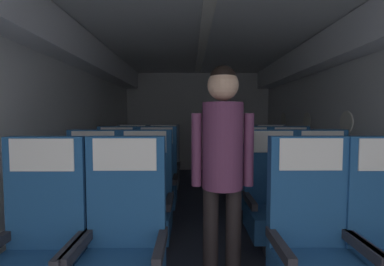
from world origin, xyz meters
TOP-DOWN VIEW (x-y plane):
  - ground at (0.00, 3.22)m, footprint 3.55×6.84m
  - fuselage_shell at (0.00, 3.50)m, footprint 3.43×6.49m
  - seat_a_left_window at (-1.07, 1.65)m, footprint 0.52×0.49m
  - seat_a_left_aisle at (-0.57, 1.67)m, footprint 0.52×0.49m
  - seat_a_right_window at (0.58, 1.67)m, footprint 0.52×0.49m
  - seat_b_left_window at (-1.06, 2.50)m, footprint 0.52×0.49m
  - seat_b_left_aisle at (-0.58, 2.51)m, footprint 0.52×0.49m
  - seat_b_right_aisle at (1.06, 2.52)m, footprint 0.52×0.49m
  - seat_b_right_window at (0.59, 2.52)m, footprint 0.52×0.49m
  - seat_c_left_window at (-1.08, 3.36)m, footprint 0.52×0.49m
  - seat_c_left_aisle at (-0.58, 3.36)m, footprint 0.52×0.49m
  - seat_c_right_aisle at (1.07, 3.35)m, footprint 0.52×0.49m
  - seat_c_right_window at (0.58, 3.36)m, footprint 0.52×0.49m
  - seat_d_left_window at (-1.06, 4.22)m, footprint 0.52×0.49m
  - seat_d_left_aisle at (-0.59, 4.22)m, footprint 0.52×0.49m
  - seat_d_right_aisle at (1.07, 4.20)m, footprint 0.52×0.49m
  - seat_d_right_window at (0.59, 4.22)m, footprint 0.52×0.49m
  - flight_attendant at (0.06, 1.95)m, footprint 0.43×0.28m

SIDE VIEW (x-z plane):
  - ground at x=0.00m, z-range -0.02..0.00m
  - seat_a_left_window at x=-1.07m, z-range -0.10..1.03m
  - seat_a_left_aisle at x=-0.57m, z-range -0.10..1.03m
  - seat_a_right_window at x=0.58m, z-range -0.10..1.03m
  - seat_b_left_window at x=-1.06m, z-range -0.10..1.03m
  - seat_b_left_aisle at x=-0.58m, z-range -0.10..1.03m
  - seat_b_right_aisle at x=1.06m, z-range -0.10..1.03m
  - seat_b_right_window at x=0.59m, z-range -0.10..1.03m
  - seat_c_left_window at x=-1.08m, z-range -0.10..1.03m
  - seat_c_left_aisle at x=-0.58m, z-range -0.10..1.03m
  - seat_c_right_aisle at x=1.07m, z-range -0.10..1.03m
  - seat_c_right_window at x=0.58m, z-range -0.10..1.03m
  - seat_d_left_window at x=-1.06m, z-range -0.10..1.03m
  - seat_d_left_aisle at x=-0.59m, z-range -0.10..1.03m
  - seat_d_right_aisle at x=1.07m, z-range -0.10..1.03m
  - seat_d_right_window at x=0.59m, z-range -0.10..1.03m
  - flight_attendant at x=0.06m, z-range 0.19..1.78m
  - fuselage_shell at x=0.00m, z-range 0.48..2.79m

